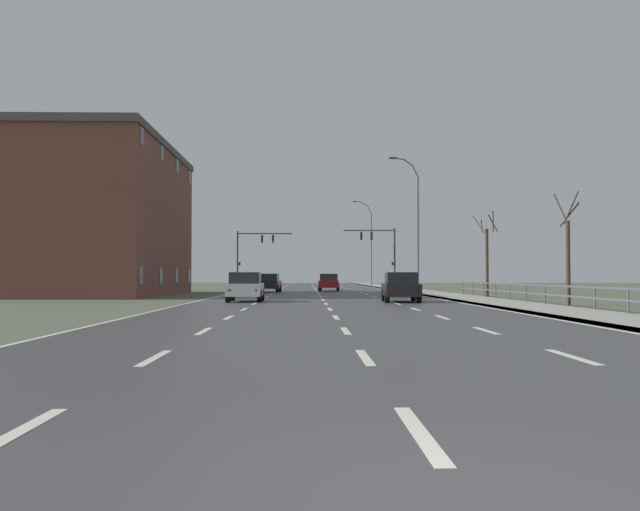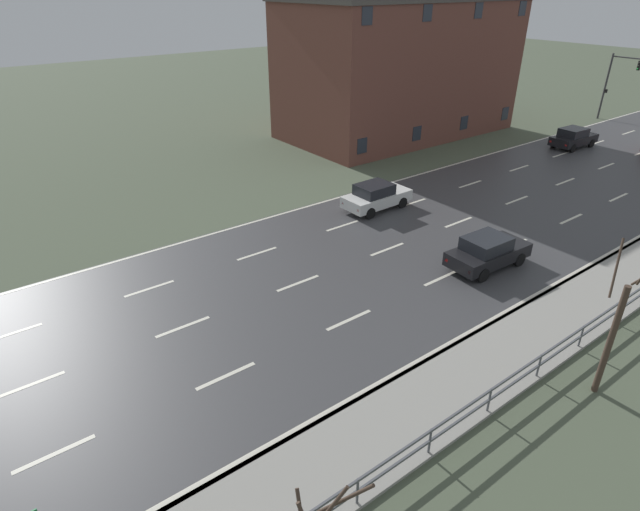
# 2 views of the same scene
# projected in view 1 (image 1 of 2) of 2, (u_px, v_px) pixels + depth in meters

# --- Properties ---
(ground_plane) EXTENTS (160.00, 160.00, 0.12)m
(ground_plane) POSITION_uv_depth(u_px,v_px,m) (319.00, 295.00, 51.82)
(ground_plane) COLOR #4C5642
(road_asphalt_strip) EXTENTS (14.00, 120.00, 0.03)m
(road_asphalt_strip) POSITION_uv_depth(u_px,v_px,m) (316.00, 290.00, 63.81)
(road_asphalt_strip) COLOR #3D3D3F
(road_asphalt_strip) RESTS_ON ground
(sidewalk_right) EXTENTS (3.00, 120.00, 0.12)m
(sidewalk_right) POSITION_uv_depth(u_px,v_px,m) (405.00, 290.00, 64.00)
(sidewalk_right) COLOR gray
(sidewalk_right) RESTS_ON ground
(guardrail) EXTENTS (0.07, 37.00, 1.00)m
(guardrail) POSITION_uv_depth(u_px,v_px,m) (567.00, 292.00, 27.90)
(guardrail) COLOR #515459
(guardrail) RESTS_ON ground
(street_lamp_midground) EXTENTS (2.28, 0.24, 10.54)m
(street_lamp_midground) POSITION_uv_depth(u_px,v_px,m) (416.00, 226.00, 51.66)
(street_lamp_midground) COLOR slate
(street_lamp_midground) RESTS_ON ground
(street_lamp_distant) EXTENTS (2.51, 0.24, 11.24)m
(street_lamp_distant) POSITION_uv_depth(u_px,v_px,m) (370.00, 244.00, 88.41)
(street_lamp_distant) COLOR slate
(street_lamp_distant) RESTS_ON ground
(traffic_signal_right) EXTENTS (5.21, 0.36, 6.17)m
(traffic_signal_right) POSITION_uv_depth(u_px,v_px,m) (382.00, 247.00, 67.33)
(traffic_signal_right) COLOR #38383A
(traffic_signal_right) RESTS_ON ground
(traffic_signal_left) EXTENTS (5.60, 0.36, 5.92)m
(traffic_signal_left) POSITION_uv_depth(u_px,v_px,m) (251.00, 249.00, 68.26)
(traffic_signal_left) COLOR #38383A
(traffic_signal_left) RESTS_ON ground
(car_near_right) EXTENTS (2.00, 4.18, 1.57)m
(car_near_right) POSITION_uv_depth(u_px,v_px,m) (269.00, 283.00, 56.84)
(car_near_right) COLOR black
(car_near_right) RESTS_ON ground
(car_far_right) EXTENTS (1.99, 4.18, 1.57)m
(car_far_right) POSITION_uv_depth(u_px,v_px,m) (401.00, 287.00, 35.40)
(car_far_right) COLOR black
(car_far_right) RESTS_ON ground
(car_far_left) EXTENTS (1.88, 4.12, 1.57)m
(car_far_left) POSITION_uv_depth(u_px,v_px,m) (246.00, 287.00, 35.81)
(car_far_left) COLOR silver
(car_far_left) RESTS_ON ground
(car_distant) EXTENTS (2.03, 4.20, 1.57)m
(car_distant) POSITION_uv_depth(u_px,v_px,m) (329.00, 282.00, 61.04)
(car_distant) COLOR maroon
(car_distant) RESTS_ON ground
(brick_building) EXTENTS (10.47, 19.56, 10.92)m
(brick_building) POSITION_uv_depth(u_px,v_px,m) (98.00, 219.00, 48.82)
(brick_building) COLOR brown
(brick_building) RESTS_ON ground
(bare_tree_mid) EXTENTS (1.25, 1.29, 5.39)m
(bare_tree_mid) POSITION_uv_depth(u_px,v_px,m) (568.00, 256.00, 31.64)
(bare_tree_mid) COLOR #423328
(bare_tree_mid) RESTS_ON ground
(bare_tree_far) EXTENTS (1.56, 1.32, 5.62)m
(bare_tree_far) POSITION_uv_depth(u_px,v_px,m) (487.00, 258.00, 44.16)
(bare_tree_far) COLOR #423328
(bare_tree_far) RESTS_ON ground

